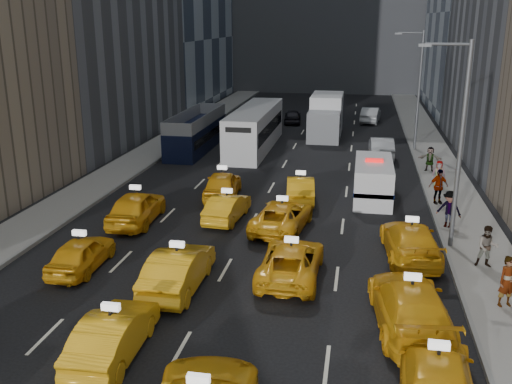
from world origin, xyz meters
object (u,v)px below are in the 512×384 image
nypd_van (373,181)px  box_truck (326,116)px  city_bus (255,129)px  pedestrian_0 (508,282)px  double_decker (196,131)px

nypd_van → box_truck: 18.09m
city_bus → pedestrian_0: 27.44m
double_decker → box_truck: 11.93m
city_bus → pedestrian_0: (13.38, -23.95, -0.50)m
city_bus → box_truck: size_ratio=1.58×
double_decker → nypd_van: bearing=-30.4°
nypd_van → box_truck: box_truck is taller
double_decker → pedestrian_0: (17.78, -22.81, -0.35)m
double_decker → box_truck: box_truck is taller
double_decker → city_bus: 4.55m
box_truck → pedestrian_0: box_truck is taller
nypd_van → box_truck: bearing=99.7°
double_decker → city_bus: city_bus is taller
nypd_van → city_bus: (-8.95, 11.63, 0.53)m
nypd_van → double_decker: size_ratio=0.54×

